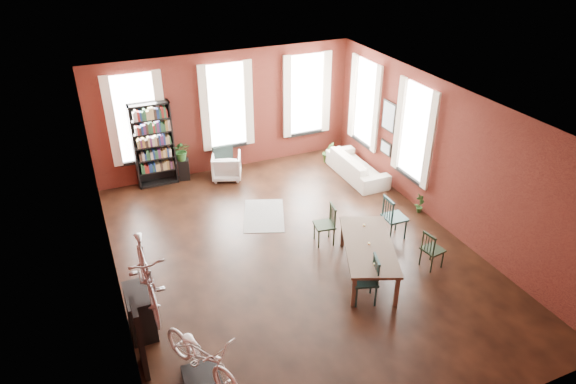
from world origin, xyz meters
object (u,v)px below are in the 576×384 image
dining_chair_a (365,280)px  dining_chair_d (395,217)px  dining_table (368,259)px  dining_chair_c (433,249)px  bike_trainer (202,378)px  cream_sofa (357,163)px  plant_stand (184,169)px  dining_chair_b (324,225)px  white_armchair (227,165)px  bicycle_floor (199,335)px  bookshelf (154,145)px  console_table (140,312)px

dining_chair_a → dining_chair_d: (1.67, 1.55, 0.02)m
dining_table → dining_chair_a: dining_chair_a is taller
dining_chair_a → dining_chair_c: dining_chair_a is taller
dining_chair_a → bike_trainer: (-3.22, -0.63, -0.39)m
dining_chair_c → cream_sofa: cream_sofa is taller
dining_chair_a → dining_chair_c: 1.80m
cream_sofa → plant_stand: size_ratio=3.73×
dining_chair_c → dining_chair_a: bearing=92.4°
plant_stand → cream_sofa: bearing=-21.8°
dining_chair_d → dining_chair_b: bearing=76.9°
dining_table → white_armchair: bearing=127.3°
dining_chair_a → white_armchair: bearing=-153.6°
cream_sofa → plant_stand: 4.59m
dining_chair_c → dining_chair_d: (-0.10, 1.20, 0.08)m
dining_table → white_armchair: size_ratio=2.66×
dining_chair_d → cream_sofa: size_ratio=0.47×
bike_trainer → bicycle_floor: (0.03, -0.03, 0.91)m
dining_chair_a → cream_sofa: size_ratio=0.45×
bookshelf → bike_trainer: bearing=-95.5°
dining_chair_b → bicycle_floor: bearing=-42.4°
dining_chair_a → dining_chair_d: 2.28m
dining_chair_b → bike_trainer: 4.27m
dining_chair_b → white_armchair: 3.83m
dining_table → cream_sofa: size_ratio=0.97×
dining_chair_d → console_table: (-5.52, -0.70, -0.09)m
dining_table → dining_chair_a: size_ratio=2.17×
cream_sofa → console_table: bearing=119.3°
dining_chair_b → dining_chair_c: (1.60, -1.60, -0.04)m
bookshelf → bike_trainer: (-0.65, -6.68, -1.02)m
dining_table → plant_stand: dining_table is taller
dining_chair_c → cream_sofa: size_ratio=0.39×
bike_trainer → bicycle_floor: size_ratio=0.33×
dining_chair_b → bicycle_floor: 4.29m
plant_stand → dining_chair_a: bearing=-72.8°
dining_chair_a → bookshelf: size_ratio=0.42×
bookshelf → console_table: bookshelf is taller
dining_chair_d → bicycle_floor: (-4.86, -2.21, 0.50)m
console_table → dining_chair_b: bearing=15.2°
dining_chair_d → dining_table: bearing=128.2°
bike_trainer → dining_chair_b: bearing=37.2°
dining_chair_a → plant_stand: 6.34m
bookshelf → cream_sofa: bookshelf is taller
bicycle_floor → white_armchair: bearing=45.4°
bike_trainer → console_table: (-0.63, 1.48, 0.32)m
dining_chair_b → bike_trainer: bearing=-42.9°
white_armchair → bike_trainer: white_armchair is taller
dining_chair_a → console_table: bearing=-84.4°
white_armchair → bike_trainer: bearing=89.2°
dining_chair_d → bike_trainer: (-4.89, -2.18, -0.41)m
dining_chair_c → bicycle_floor: bearing=92.9°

